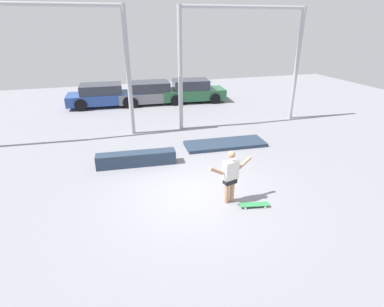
# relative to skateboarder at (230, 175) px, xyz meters

# --- Properties ---
(ground_plane) EXTENTS (36.00, 36.00, 0.00)m
(ground_plane) POSITION_rel_skateboarder_xyz_m (-0.82, 0.64, -0.85)
(ground_plane) COLOR gray
(skateboarder) EXTENTS (1.39, 0.45, 1.56)m
(skateboarder) POSITION_rel_skateboarder_xyz_m (0.00, 0.00, 0.00)
(skateboarder) COLOR tan
(skateboarder) RESTS_ON ground_plane
(skateboard) EXTENTS (0.84, 0.36, 0.08)m
(skateboard) POSITION_rel_skateboarder_xyz_m (0.57, -0.44, -0.79)
(skateboard) COLOR #338C4C
(skateboard) RESTS_ON ground_plane
(grind_box) EXTENTS (2.78, 0.69, 0.48)m
(grind_box) POSITION_rel_skateboarder_xyz_m (-2.21, 3.12, -0.61)
(grind_box) COLOR #28384C
(grind_box) RESTS_ON ground_plane
(manual_pad) EXTENTS (3.35, 1.33, 0.14)m
(manual_pad) POSITION_rel_skateboarder_xyz_m (1.51, 3.93, -0.78)
(manual_pad) COLOR #28384C
(manual_pad) RESTS_ON ground_plane
(canopy_support_left) EXTENTS (6.13, 0.20, 5.33)m
(canopy_support_left) POSITION_rel_skateboarder_xyz_m (-4.91, 6.50, 2.49)
(canopy_support_left) COLOR #A5A8AD
(canopy_support_left) RESTS_ON ground_plane
(canopy_support_right) EXTENTS (6.13, 0.20, 5.33)m
(canopy_support_right) POSITION_rel_skateboarder_xyz_m (3.27, 6.50, 2.49)
(canopy_support_right) COLOR #A5A8AD
(canopy_support_right) RESTS_ON ground_plane
(parked_car_blue) EXTENTS (4.39, 2.10, 1.31)m
(parked_car_blue) POSITION_rel_skateboarder_xyz_m (-3.05, 11.91, -0.21)
(parked_car_blue) COLOR #284793
(parked_car_blue) RESTS_ON ground_plane
(parked_car_grey) EXTENTS (4.26, 2.13, 1.32)m
(parked_car_grey) POSITION_rel_skateboarder_xyz_m (-0.17, 11.76, -0.22)
(parked_car_grey) COLOR slate
(parked_car_grey) RESTS_ON ground_plane
(parked_car_green) EXTENTS (4.06, 2.14, 1.38)m
(parked_car_green) POSITION_rel_skateboarder_xyz_m (2.35, 11.45, -0.19)
(parked_car_green) COLOR #28603D
(parked_car_green) RESTS_ON ground_plane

